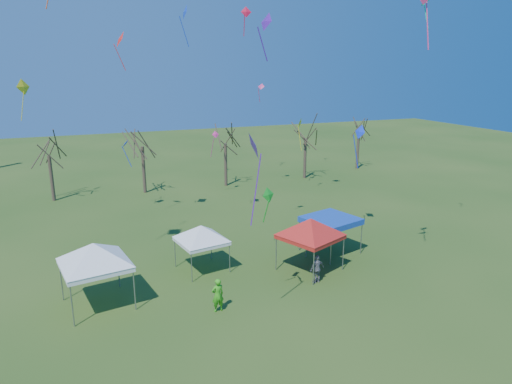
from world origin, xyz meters
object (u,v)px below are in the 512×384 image
at_px(tent_white_mid, 201,228).
at_px(tent_red, 311,222).
at_px(tree_2, 141,130).
at_px(tree_3, 225,128).
at_px(tree_4, 306,124).
at_px(tree_5, 359,122).
at_px(tent_white_west, 93,247).
at_px(tree_1, 47,139).
at_px(tent_blue, 331,220).
at_px(person_green, 218,295).
at_px(person_grey, 317,269).

xyz_separation_m(tent_white_mid, tent_red, (6.12, -2.50, 0.43)).
xyz_separation_m(tree_2, tree_3, (8.40, -0.33, -0.21)).
bearing_deg(tent_red, tree_4, 63.07).
relative_size(tree_5, tent_red, 1.83).
xyz_separation_m(tree_3, tent_white_west, (-14.08, -21.53, -2.83)).
bearing_deg(tree_1, tent_blue, -49.10).
distance_m(tent_white_west, person_green, 6.78).
height_order(tree_4, tent_white_mid, tree_4).
xyz_separation_m(tree_1, tent_blue, (17.69, -20.42, -3.54)).
height_order(tree_4, tent_white_west, tree_4).
relative_size(tree_2, person_grey, 4.81).
distance_m(tree_1, tent_red, 27.14).
relative_size(tent_white_mid, tent_blue, 0.97).
xyz_separation_m(tree_4, person_green, (-17.75, -24.40, -5.16)).
bearing_deg(tree_3, tree_1, 177.94).
distance_m(tree_4, person_grey, 26.60).
relative_size(tree_3, tent_white_mid, 2.12).
height_order(tree_1, person_grey, tree_1).
bearing_deg(tree_5, tent_white_mid, -140.13).
bearing_deg(tree_4, person_green, -126.04).
bearing_deg(tent_white_mid, person_grey, -35.99).
distance_m(tree_2, tent_white_mid, 19.99).
height_order(tree_3, tent_white_west, tree_3).
bearing_deg(tent_blue, tent_white_mid, 176.79).
relative_size(tree_2, tent_white_west, 1.82).
relative_size(tree_4, person_green, 4.40).
bearing_deg(tree_4, tent_white_west, -137.44).
height_order(tree_1, tree_5, tree_1).
bearing_deg(tree_2, tree_1, 178.15).
bearing_deg(tent_blue, tree_4, 66.89).
bearing_deg(tree_1, person_grey, -58.67).
relative_size(tree_1, tree_5, 1.01).
relative_size(tree_1, tent_white_mid, 2.02).
bearing_deg(tent_blue, tent_white_west, -173.44).
relative_size(tree_5, tent_white_mid, 2.00).
height_order(tree_5, tent_blue, tree_5).
distance_m(tree_3, tent_red, 22.08).
bearing_deg(tent_white_mid, tree_2, 91.57).
distance_m(tree_3, tent_blue, 20.20).
distance_m(tree_3, tree_5, 17.81).
height_order(tree_1, tree_2, tree_2).
bearing_deg(tree_4, tree_2, 178.78).
relative_size(tent_blue, person_green, 2.14).
bearing_deg(person_grey, tree_3, -108.31).
distance_m(tree_5, tent_white_mid, 33.43).
xyz_separation_m(tree_1, person_green, (8.37, -25.05, -4.89)).
distance_m(tree_3, tree_4, 9.32).
bearing_deg(tree_1, tent_red, -56.11).
bearing_deg(tent_white_mid, tree_4, 48.29).
distance_m(tent_red, person_grey, 2.85).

